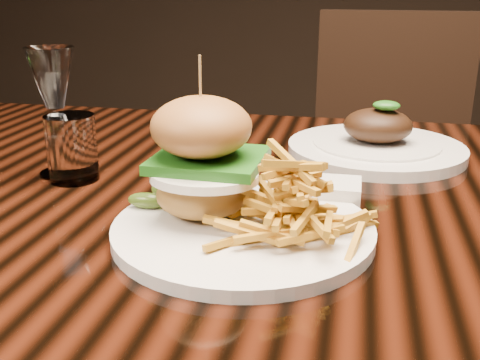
% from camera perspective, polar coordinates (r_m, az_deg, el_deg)
% --- Properties ---
extents(dining_table, '(1.60, 0.90, 0.75)m').
position_cam_1_polar(dining_table, '(0.84, 4.80, -5.63)').
color(dining_table, black).
rests_on(dining_table, ground).
extents(burger_plate, '(0.30, 0.30, 0.20)m').
position_cam_1_polar(burger_plate, '(0.63, 0.17, -0.99)').
color(burger_plate, silver).
rests_on(burger_plate, dining_table).
extents(ramekin, '(0.08, 0.08, 0.03)m').
position_cam_1_polar(ramekin, '(0.75, 9.67, -1.28)').
color(ramekin, silver).
rests_on(ramekin, dining_table).
extents(wine_glass, '(0.07, 0.07, 0.19)m').
position_cam_1_polar(wine_glass, '(0.87, -18.50, 9.38)').
color(wine_glass, white).
rests_on(wine_glass, dining_table).
extents(water_tumbler, '(0.07, 0.07, 0.10)m').
position_cam_1_polar(water_tumbler, '(0.85, -16.70, 3.13)').
color(water_tumbler, white).
rests_on(water_tumbler, dining_table).
extents(far_dish, '(0.30, 0.30, 0.10)m').
position_cam_1_polar(far_dish, '(0.98, 13.68, 3.56)').
color(far_dish, silver).
rests_on(far_dish, dining_table).
extents(chair_far, '(0.48, 0.48, 0.95)m').
position_cam_1_polar(chair_far, '(1.72, 14.77, 2.25)').
color(chair_far, black).
rests_on(chair_far, ground).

